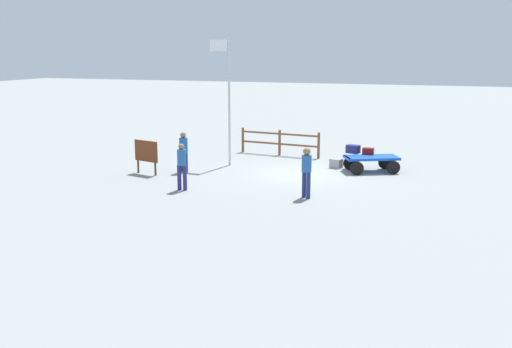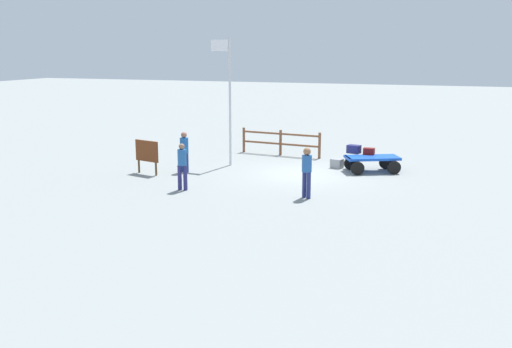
{
  "view_description": "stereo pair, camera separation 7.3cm",
  "coord_description": "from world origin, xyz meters",
  "px_view_note": "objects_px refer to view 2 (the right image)",
  "views": [
    {
      "loc": [
        -5.72,
        22.02,
        4.83
      ],
      "look_at": [
        -0.15,
        6.0,
        1.21
      ],
      "focal_mm": 41.4,
      "sensor_mm": 36.0,
      "label": 1
    },
    {
      "loc": [
        -5.79,
        21.99,
        4.83
      ],
      "look_at": [
        -0.15,
        6.0,
        1.21
      ],
      "focal_mm": 41.4,
      "sensor_mm": 36.0,
      "label": 2
    }
  ],
  "objects_px": {
    "suitcase_grey": "(369,151)",
    "suitcase_dark": "(354,149)",
    "worker_supervisor": "(184,149)",
    "signboard": "(147,153)",
    "luggage_cart": "(372,161)",
    "flagpole": "(228,93)",
    "worker_lead": "(307,169)",
    "worker_trailing": "(182,164)",
    "suitcase_olive": "(337,163)"
  },
  "relations": [
    {
      "from": "signboard",
      "to": "luggage_cart",
      "type": "bearing_deg",
      "value": -158.07
    },
    {
      "from": "luggage_cart",
      "to": "worker_lead",
      "type": "relative_size",
      "value": 1.37
    },
    {
      "from": "worker_lead",
      "to": "signboard",
      "type": "height_order",
      "value": "worker_lead"
    },
    {
      "from": "luggage_cart",
      "to": "worker_lead",
      "type": "xyz_separation_m",
      "value": [
        1.38,
        4.92,
        0.53
      ]
    },
    {
      "from": "suitcase_dark",
      "to": "flagpole",
      "type": "distance_m",
      "value": 5.65
    },
    {
      "from": "suitcase_olive",
      "to": "worker_lead",
      "type": "bearing_deg",
      "value": 90.87
    },
    {
      "from": "suitcase_olive",
      "to": "worker_supervisor",
      "type": "distance_m",
      "value": 6.27
    },
    {
      "from": "luggage_cart",
      "to": "suitcase_olive",
      "type": "height_order",
      "value": "luggage_cart"
    },
    {
      "from": "worker_trailing",
      "to": "signboard",
      "type": "relative_size",
      "value": 1.24
    },
    {
      "from": "worker_lead",
      "to": "worker_supervisor",
      "type": "height_order",
      "value": "worker_lead"
    },
    {
      "from": "flagpole",
      "to": "suitcase_grey",
      "type": "bearing_deg",
      "value": -170.16
    },
    {
      "from": "luggage_cart",
      "to": "worker_trailing",
      "type": "height_order",
      "value": "worker_trailing"
    },
    {
      "from": "luggage_cart",
      "to": "signboard",
      "type": "bearing_deg",
      "value": 21.93
    },
    {
      "from": "suitcase_grey",
      "to": "worker_lead",
      "type": "height_order",
      "value": "worker_lead"
    },
    {
      "from": "worker_supervisor",
      "to": "luggage_cart",
      "type": "bearing_deg",
      "value": -160.34
    },
    {
      "from": "suitcase_grey",
      "to": "suitcase_olive",
      "type": "distance_m",
      "value": 1.4
    },
    {
      "from": "worker_supervisor",
      "to": "flagpole",
      "type": "height_order",
      "value": "flagpole"
    },
    {
      "from": "suitcase_dark",
      "to": "worker_lead",
      "type": "xyz_separation_m",
      "value": [
        0.57,
        5.43,
        0.19
      ]
    },
    {
      "from": "luggage_cart",
      "to": "worker_trailing",
      "type": "bearing_deg",
      "value": 42.67
    },
    {
      "from": "luggage_cart",
      "to": "flagpole",
      "type": "height_order",
      "value": "flagpole"
    },
    {
      "from": "suitcase_grey",
      "to": "worker_supervisor",
      "type": "relative_size",
      "value": 0.27
    },
    {
      "from": "luggage_cart",
      "to": "worker_lead",
      "type": "height_order",
      "value": "worker_lead"
    },
    {
      "from": "luggage_cart",
      "to": "worker_supervisor",
      "type": "bearing_deg",
      "value": 19.66
    },
    {
      "from": "suitcase_dark",
      "to": "worker_supervisor",
      "type": "bearing_deg",
      "value": 25.96
    },
    {
      "from": "suitcase_dark",
      "to": "suitcase_olive",
      "type": "height_order",
      "value": "suitcase_dark"
    },
    {
      "from": "suitcase_grey",
      "to": "worker_lead",
      "type": "distance_m",
      "value": 5.5
    },
    {
      "from": "luggage_cart",
      "to": "suitcase_grey",
      "type": "distance_m",
      "value": 0.56
    },
    {
      "from": "worker_supervisor",
      "to": "signboard",
      "type": "height_order",
      "value": "worker_supervisor"
    },
    {
      "from": "worker_trailing",
      "to": "flagpole",
      "type": "xyz_separation_m",
      "value": [
        0.18,
        -4.72,
        2.1
      ]
    },
    {
      "from": "luggage_cart",
      "to": "worker_supervisor",
      "type": "relative_size",
      "value": 1.43
    },
    {
      "from": "worker_supervisor",
      "to": "suitcase_grey",
      "type": "bearing_deg",
      "value": -156.64
    },
    {
      "from": "worker_trailing",
      "to": "flagpole",
      "type": "height_order",
      "value": "flagpole"
    },
    {
      "from": "suitcase_grey",
      "to": "worker_trailing",
      "type": "bearing_deg",
      "value": 45.91
    },
    {
      "from": "suitcase_grey",
      "to": "suitcase_dark",
      "type": "distance_m",
      "value": 0.63
    },
    {
      "from": "suitcase_olive",
      "to": "flagpole",
      "type": "distance_m",
      "value": 5.34
    },
    {
      "from": "worker_trailing",
      "to": "signboard",
      "type": "distance_m",
      "value": 3.18
    },
    {
      "from": "suitcase_dark",
      "to": "worker_supervisor",
      "type": "distance_m",
      "value": 6.88
    },
    {
      "from": "signboard",
      "to": "suitcase_olive",
      "type": "bearing_deg",
      "value": -151.6
    },
    {
      "from": "suitcase_grey",
      "to": "suitcase_dark",
      "type": "relative_size",
      "value": 0.75
    },
    {
      "from": "luggage_cart",
      "to": "flagpole",
      "type": "bearing_deg",
      "value": 5.31
    },
    {
      "from": "suitcase_dark",
      "to": "worker_lead",
      "type": "height_order",
      "value": "worker_lead"
    },
    {
      "from": "suitcase_dark",
      "to": "worker_lead",
      "type": "relative_size",
      "value": 0.35
    },
    {
      "from": "worker_supervisor",
      "to": "flagpole",
      "type": "relative_size",
      "value": 0.31
    },
    {
      "from": "suitcase_dark",
      "to": "worker_trailing",
      "type": "height_order",
      "value": "worker_trailing"
    },
    {
      "from": "worker_trailing",
      "to": "signboard",
      "type": "height_order",
      "value": "worker_trailing"
    },
    {
      "from": "suitcase_dark",
      "to": "suitcase_olive",
      "type": "xyz_separation_m",
      "value": [
        0.65,
        0.17,
        -0.61
      ]
    },
    {
      "from": "suitcase_grey",
      "to": "worker_supervisor",
      "type": "bearing_deg",
      "value": 23.36
    },
    {
      "from": "suitcase_olive",
      "to": "suitcase_dark",
      "type": "bearing_deg",
      "value": -165.53
    },
    {
      "from": "suitcase_dark",
      "to": "worker_supervisor",
      "type": "height_order",
      "value": "worker_supervisor"
    },
    {
      "from": "flagpole",
      "to": "signboard",
      "type": "bearing_deg",
      "value": 49.9
    }
  ]
}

